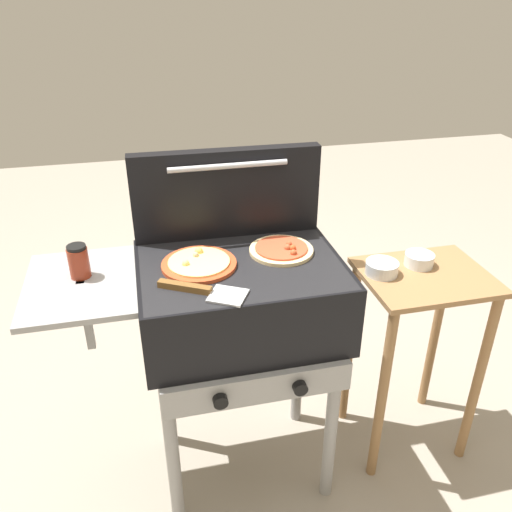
{
  "coord_description": "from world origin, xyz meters",
  "views": [
    {
      "loc": [
        -0.28,
        -1.4,
        1.7
      ],
      "look_at": [
        0.05,
        0.0,
        0.92
      ],
      "focal_mm": 36.91,
      "sensor_mm": 36.0,
      "label": 1
    }
  ],
  "objects_px": {
    "topping_bowl_far": "(419,260)",
    "sauce_jar": "(79,261)",
    "pizza_cheese": "(199,263)",
    "pizza_pepperoni": "(282,250)",
    "grill": "(237,303)",
    "prep_table": "(417,326)",
    "topping_bowl_near": "(382,268)",
    "spatula": "(202,290)"
  },
  "relations": [
    {
      "from": "pizza_cheese",
      "to": "pizza_pepperoni",
      "type": "relative_size",
      "value": 1.12
    },
    {
      "from": "grill",
      "to": "pizza_cheese",
      "type": "bearing_deg",
      "value": 170.9
    },
    {
      "from": "spatula",
      "to": "pizza_cheese",
      "type": "bearing_deg",
      "value": 85.79
    },
    {
      "from": "sauce_jar",
      "to": "prep_table",
      "type": "relative_size",
      "value": 0.13
    },
    {
      "from": "spatula",
      "to": "prep_table",
      "type": "xyz_separation_m",
      "value": [
        0.8,
        0.14,
        -0.36
      ]
    },
    {
      "from": "grill",
      "to": "sauce_jar",
      "type": "distance_m",
      "value": 0.5
    },
    {
      "from": "pizza_cheese",
      "to": "topping_bowl_near",
      "type": "bearing_deg",
      "value": 2.32
    },
    {
      "from": "prep_table",
      "to": "pizza_pepperoni",
      "type": "bearing_deg",
      "value": 175.16
    },
    {
      "from": "sauce_jar",
      "to": "topping_bowl_far",
      "type": "xyz_separation_m",
      "value": [
        1.14,
        0.03,
        -0.16
      ]
    },
    {
      "from": "pizza_cheese",
      "to": "pizza_pepperoni",
      "type": "xyz_separation_m",
      "value": [
        0.27,
        0.03,
        0.0
      ]
    },
    {
      "from": "grill",
      "to": "sauce_jar",
      "type": "bearing_deg",
      "value": 175.64
    },
    {
      "from": "spatula",
      "to": "topping_bowl_far",
      "type": "distance_m",
      "value": 0.84
    },
    {
      "from": "sauce_jar",
      "to": "topping_bowl_far",
      "type": "bearing_deg",
      "value": 1.69
    },
    {
      "from": "topping_bowl_far",
      "to": "pizza_pepperoni",
      "type": "bearing_deg",
      "value": -177.67
    },
    {
      "from": "pizza_cheese",
      "to": "prep_table",
      "type": "relative_size",
      "value": 0.3
    },
    {
      "from": "grill",
      "to": "topping_bowl_far",
      "type": "bearing_deg",
      "value": 5.81
    },
    {
      "from": "sauce_jar",
      "to": "prep_table",
      "type": "distance_m",
      "value": 1.21
    },
    {
      "from": "prep_table",
      "to": "spatula",
      "type": "bearing_deg",
      "value": -169.89
    },
    {
      "from": "pizza_cheese",
      "to": "prep_table",
      "type": "height_order",
      "value": "pizza_cheese"
    },
    {
      "from": "pizza_cheese",
      "to": "spatula",
      "type": "relative_size",
      "value": 0.91
    },
    {
      "from": "pizza_cheese",
      "to": "sauce_jar",
      "type": "bearing_deg",
      "value": 177.2
    },
    {
      "from": "pizza_cheese",
      "to": "topping_bowl_near",
      "type": "xyz_separation_m",
      "value": [
        0.64,
        0.03,
        -0.11
      ]
    },
    {
      "from": "sauce_jar",
      "to": "pizza_pepperoni",
      "type": "bearing_deg",
      "value": 1.15
    },
    {
      "from": "pizza_pepperoni",
      "to": "topping_bowl_far",
      "type": "xyz_separation_m",
      "value": [
        0.52,
        0.02,
        -0.11
      ]
    },
    {
      "from": "prep_table",
      "to": "topping_bowl_near",
      "type": "height_order",
      "value": "topping_bowl_near"
    },
    {
      "from": "spatula",
      "to": "grill",
      "type": "bearing_deg",
      "value": 47.83
    },
    {
      "from": "topping_bowl_near",
      "to": "topping_bowl_far",
      "type": "relative_size",
      "value": 1.1
    },
    {
      "from": "topping_bowl_near",
      "to": "spatula",
      "type": "bearing_deg",
      "value": -164.27
    },
    {
      "from": "topping_bowl_far",
      "to": "sauce_jar",
      "type": "bearing_deg",
      "value": -178.31
    },
    {
      "from": "pizza_cheese",
      "to": "topping_bowl_near",
      "type": "distance_m",
      "value": 0.65
    },
    {
      "from": "pizza_pepperoni",
      "to": "prep_table",
      "type": "relative_size",
      "value": 0.27
    },
    {
      "from": "spatula",
      "to": "topping_bowl_near",
      "type": "distance_m",
      "value": 0.68
    },
    {
      "from": "grill",
      "to": "prep_table",
      "type": "relative_size",
      "value": 1.24
    },
    {
      "from": "pizza_pepperoni",
      "to": "topping_bowl_far",
      "type": "bearing_deg",
      "value": 2.33
    },
    {
      "from": "sauce_jar",
      "to": "topping_bowl_near",
      "type": "distance_m",
      "value": 1.0
    },
    {
      "from": "pizza_pepperoni",
      "to": "sauce_jar",
      "type": "height_order",
      "value": "sauce_jar"
    },
    {
      "from": "topping_bowl_far",
      "to": "pizza_cheese",
      "type": "bearing_deg",
      "value": -176.33
    },
    {
      "from": "pizza_cheese",
      "to": "sauce_jar",
      "type": "height_order",
      "value": "sauce_jar"
    },
    {
      "from": "pizza_pepperoni",
      "to": "spatula",
      "type": "height_order",
      "value": "pizza_pepperoni"
    },
    {
      "from": "pizza_pepperoni",
      "to": "topping_bowl_near",
      "type": "relative_size",
      "value": 1.83
    },
    {
      "from": "pizza_pepperoni",
      "to": "topping_bowl_near",
      "type": "distance_m",
      "value": 0.38
    },
    {
      "from": "pizza_cheese",
      "to": "spatula",
      "type": "xyz_separation_m",
      "value": [
        -0.01,
        -0.16,
        -0.0
      ]
    }
  ]
}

